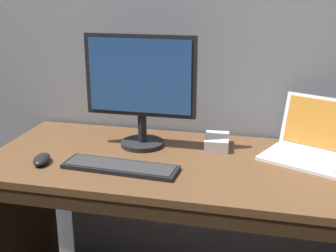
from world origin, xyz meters
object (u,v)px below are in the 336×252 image
computer_mouse (42,159)px  external_drive_box (217,142)px  external_monitor (141,86)px  wired_keyboard (120,167)px  laptop_white (311,146)px

computer_mouse → external_drive_box: 0.73m
external_monitor → wired_keyboard: 0.36m
wired_keyboard → external_drive_box: size_ratio=2.88×
external_monitor → computer_mouse: (-0.33, -0.27, -0.25)m
wired_keyboard → external_monitor: bearing=88.0°
laptop_white → wired_keyboard: size_ratio=0.91×
laptop_white → external_monitor: 0.74m
wired_keyboard → external_drive_box: 0.46m
external_monitor → external_drive_box: 0.41m
external_monitor → wired_keyboard: (-0.01, -0.26, -0.26)m
wired_keyboard → computer_mouse: (-0.32, -0.02, 0.01)m
external_monitor → laptop_white: bearing=3.0°
external_monitor → wired_keyboard: bearing=-92.0°
laptop_white → wired_keyboard: (-0.71, -0.29, -0.04)m
external_monitor → external_drive_box: (0.32, 0.07, -0.24)m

